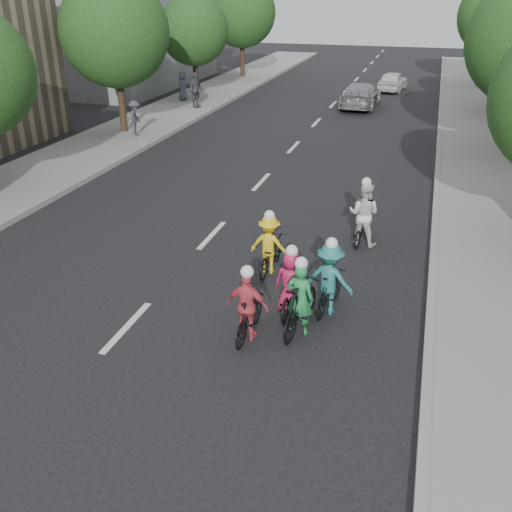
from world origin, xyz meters
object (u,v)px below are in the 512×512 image
at_px(spectator_0, 135,118).
at_px(spectator_2, 183,86).
at_px(cyclist_1, 291,289).
at_px(cyclist_5, 363,219).
at_px(follow_car_lead, 361,95).
at_px(follow_car_trail, 393,81).
at_px(cyclist_0, 248,311).
at_px(spectator_1, 195,90).
at_px(cyclist_3, 329,283).
at_px(cyclist_2, 300,304).
at_px(cyclist_4, 270,249).

distance_m(spectator_0, spectator_2, 8.74).
distance_m(cyclist_1, cyclist_5, 4.21).
bearing_deg(cyclist_1, follow_car_lead, -85.36).
relative_size(follow_car_trail, spectator_0, 2.28).
bearing_deg(cyclist_0, follow_car_trail, -88.18).
height_order(cyclist_1, follow_car_lead, cyclist_1).
bearing_deg(spectator_2, cyclist_0, -176.69).
height_order(cyclist_0, follow_car_lead, cyclist_0).
bearing_deg(spectator_1, spectator_2, 56.90).
height_order(cyclist_3, spectator_1, spectator_1).
distance_m(cyclist_5, spectator_1, 19.07).
xyz_separation_m(cyclist_0, follow_car_trail, (0.37, 30.36, 0.02)).
height_order(cyclist_1, spectator_0, spectator_0).
xyz_separation_m(cyclist_2, follow_car_trail, (-0.57, 29.81, 0.01)).
relative_size(cyclist_3, follow_car_trail, 0.48).
bearing_deg(cyclist_3, spectator_0, -38.08).
distance_m(cyclist_0, spectator_2, 25.12).
height_order(follow_car_lead, spectator_1, spectator_1).
relative_size(cyclist_3, spectator_1, 0.93).
bearing_deg(spectator_2, cyclist_2, -174.22).
height_order(cyclist_0, cyclist_1, cyclist_0).
height_order(cyclist_2, follow_car_trail, cyclist_2).
relative_size(spectator_0, spectator_1, 0.84).
height_order(cyclist_1, spectator_1, spectator_1).
xyz_separation_m(cyclist_0, cyclist_4, (-0.38, 2.95, -0.01)).
distance_m(cyclist_0, follow_car_lead, 24.26).
height_order(cyclist_2, follow_car_lead, cyclist_2).
relative_size(follow_car_lead, spectator_2, 2.88).
bearing_deg(cyclist_4, spectator_1, -60.09).
xyz_separation_m(cyclist_2, spectator_2, (-12.08, 21.95, 0.35)).
height_order(cyclist_3, spectator_0, cyclist_3).
bearing_deg(spectator_0, follow_car_lead, -52.99).
bearing_deg(cyclist_4, cyclist_5, -127.47).
bearing_deg(cyclist_2, follow_car_lead, -77.58).
distance_m(cyclist_3, cyclist_4, 2.29).
distance_m(cyclist_1, follow_car_trail, 29.14).
bearing_deg(cyclist_4, cyclist_3, 142.06).
relative_size(spectator_1, spectator_2, 1.16).
relative_size(cyclist_3, follow_car_lead, 0.38).
bearing_deg(cyclist_0, spectator_1, -62.61).
bearing_deg(cyclist_1, spectator_1, -61.54).
distance_m(cyclist_0, spectator_1, 22.85).
xyz_separation_m(follow_car_lead, spectator_1, (-8.68, -3.51, 0.42)).
xyz_separation_m(cyclist_2, follow_car_lead, (-1.87, 23.69, 0.07)).
relative_size(cyclist_5, follow_car_lead, 0.40).
bearing_deg(follow_car_lead, cyclist_1, 95.37).
bearing_deg(cyclist_2, spectator_2, -53.26).
xyz_separation_m(cyclist_0, spectator_1, (-9.61, 20.73, 0.50)).
bearing_deg(cyclist_5, spectator_1, -44.58).
distance_m(cyclist_0, cyclist_2, 1.08).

